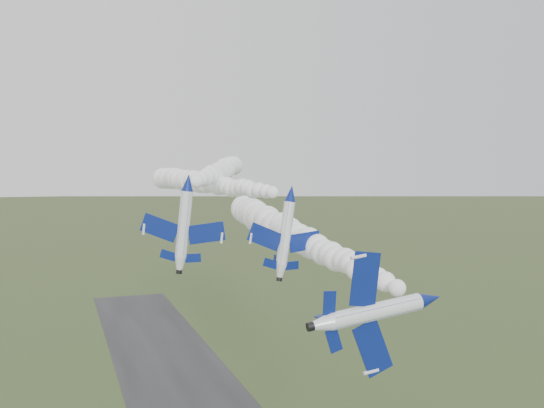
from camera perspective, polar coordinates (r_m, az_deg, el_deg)
The scene contains 6 objects.
jet_lead at distance 58.98m, azimuth 14.71°, elevation -8.66°, with size 3.56×13.62×11.19m.
smoke_trail_jet_lead at distance 95.27m, azimuth 2.24°, elevation -3.00°, with size 5.91×74.42×5.91m, color white, non-canonical shape.
jet_pair_left at distance 79.09m, azimuth -7.92°, elevation 2.05°, with size 10.97×12.67×3.30m.
smoke_trail_jet_pair_left at distance 116.92m, azimuth -4.99°, elevation 3.11°, with size 4.49×69.10×4.49m, color white, non-canonical shape.
jet_pair_right at distance 82.61m, azimuth 1.84°, elevation 1.02°, with size 11.02×13.26×3.50m.
smoke_trail_jet_pair_right at distance 117.61m, azimuth -6.32°, elevation 1.97°, with size 5.01×68.70×5.01m, color white, non-canonical shape.
Camera 1 is at (-23.82, -56.07, 44.73)m, focal length 40.00 mm.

